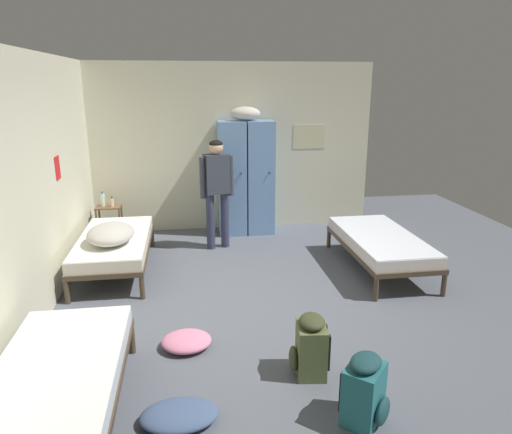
{
  "coord_description": "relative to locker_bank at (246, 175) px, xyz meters",
  "views": [
    {
      "loc": [
        -0.76,
        -4.81,
        2.44
      ],
      "look_at": [
        0.0,
        0.3,
        0.95
      ],
      "focal_mm": 32.88,
      "sensor_mm": 36.0,
      "label": 1
    }
  ],
  "objects": [
    {
      "name": "backpack_teal",
      "position": [
        0.28,
        -4.73,
        -0.71
      ],
      "size": [
        0.42,
        0.42,
        0.55
      ],
      "color": "#23666B",
      "rests_on": "ground_plane"
    },
    {
      "name": "lotion_bottle",
      "position": [
        -2.12,
        -0.2,
        -0.33
      ],
      "size": [
        0.05,
        0.05,
        0.16
      ],
      "color": "beige",
      "rests_on": "shelf_unit"
    },
    {
      "name": "bed_left_rear",
      "position": [
        -1.94,
        -1.45,
        -0.59
      ],
      "size": [
        0.9,
        1.9,
        0.49
      ],
      "color": "#473828",
      "rests_on": "ground_plane"
    },
    {
      "name": "person_traveler",
      "position": [
        -0.52,
        -0.73,
        0.02
      ],
      "size": [
        0.5,
        0.29,
        1.64
      ],
      "color": "#2D334C",
      "rests_on": "ground_plane"
    },
    {
      "name": "bed_left_front",
      "position": [
        -1.94,
        -4.44,
        -0.59
      ],
      "size": [
        0.9,
        1.9,
        0.49
      ],
      "color": "#473828",
      "rests_on": "ground_plane"
    },
    {
      "name": "shelf_unit",
      "position": [
        -2.19,
        -0.16,
        -0.62
      ],
      "size": [
        0.38,
        0.3,
        0.57
      ],
      "color": "brown",
      "rests_on": "ground_plane"
    },
    {
      "name": "bedding_heap",
      "position": [
        -1.93,
        -1.72,
        -0.36
      ],
      "size": [
        0.57,
        0.77,
        0.24
      ],
      "color": "#B7B2A8",
      "rests_on": "bed_left_rear"
    },
    {
      "name": "backpack_olive",
      "position": [
        0.03,
        -4.08,
        -0.71
      ],
      "size": [
        0.36,
        0.35,
        0.55
      ],
      "color": "#566038",
      "rests_on": "ground_plane"
    },
    {
      "name": "locker_bank",
      "position": [
        0.0,
        0.0,
        0.0
      ],
      "size": [
        0.9,
        0.55,
        2.07
      ],
      "color": "#6B93C6",
      "rests_on": "ground_plane"
    },
    {
      "name": "ground_plane",
      "position": [
        -0.19,
        -2.71,
        -0.97
      ],
      "size": [
        9.56,
        9.56,
        0.0
      ],
      "primitive_type": "plane",
      "color": "#565B66"
    },
    {
      "name": "clothes_pile_denim",
      "position": [
        -1.08,
        -4.54,
        -0.91
      ],
      "size": [
        0.59,
        0.4,
        0.13
      ],
      "color": "#42567A",
      "rests_on": "ground_plane"
    },
    {
      "name": "bed_right",
      "position": [
        1.57,
        -1.91,
        -0.59
      ],
      "size": [
        0.9,
        1.9,
        0.49
      ],
      "color": "#473828",
      "rests_on": "ground_plane"
    },
    {
      "name": "room_backdrop",
      "position": [
        -1.49,
        -1.37,
        0.41
      ],
      "size": [
        4.73,
        6.03,
        2.76
      ],
      "color": "beige",
      "rests_on": "ground_plane"
    },
    {
      "name": "clothes_pile_pink",
      "position": [
        -1.02,
        -3.51,
        -0.9
      ],
      "size": [
        0.48,
        0.43,
        0.13
      ],
      "color": "pink",
      "rests_on": "ground_plane"
    },
    {
      "name": "water_bottle",
      "position": [
        -2.27,
        -0.14,
        -0.29
      ],
      "size": [
        0.07,
        0.07,
        0.23
      ],
      "color": "silver",
      "rests_on": "shelf_unit"
    }
  ]
}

